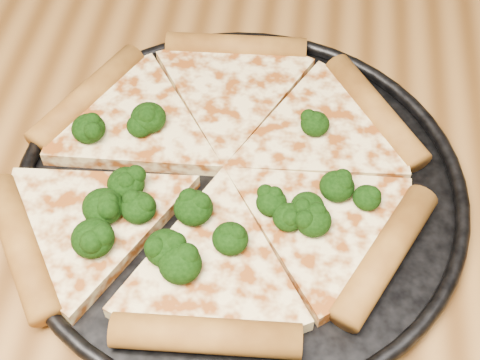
# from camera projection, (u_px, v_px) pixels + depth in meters

# --- Properties ---
(pizza_pan) EXTENTS (0.34, 0.34, 0.02)m
(pizza_pan) POSITION_uv_depth(u_px,v_px,m) (240.00, 187.00, 0.52)
(pizza_pan) COLOR black
(pizza_pan) RESTS_ON dining_table
(pizza) EXTENTS (0.33, 0.30, 0.02)m
(pizza) POSITION_uv_depth(u_px,v_px,m) (219.00, 170.00, 0.52)
(pizza) COLOR #FFE49C
(pizza) RESTS_ON pizza_pan
(broccoli_florets) EXTENTS (0.24, 0.16, 0.02)m
(broccoli_florets) POSITION_uv_depth(u_px,v_px,m) (193.00, 198.00, 0.49)
(broccoli_florets) COLOR black
(broccoli_florets) RESTS_ON pizza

